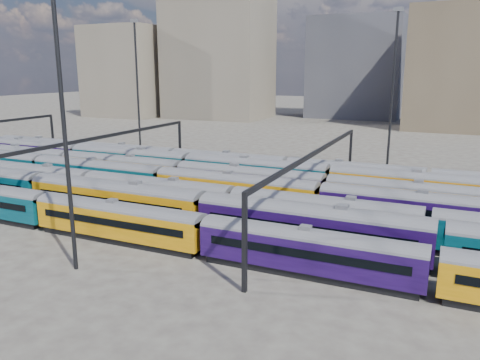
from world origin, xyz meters
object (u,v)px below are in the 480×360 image
at_px(rake_0, 204,231).
at_px(mast_2, 62,106).
at_px(rake_1, 204,208).
at_px(rake_2, 156,191).

distance_m(rake_0, mast_2, 16.08).
distance_m(rake_0, rake_1, 5.74).
bearing_deg(rake_0, rake_1, 119.23).
distance_m(rake_1, rake_2, 10.43).
bearing_deg(rake_1, rake_0, -60.77).
bearing_deg(mast_2, rake_2, 100.39).
bearing_deg(rake_2, rake_0, -39.93).
height_order(rake_0, rake_2, rake_2).
relative_size(rake_0, mast_2, 4.52).
height_order(rake_1, rake_2, rake_1).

